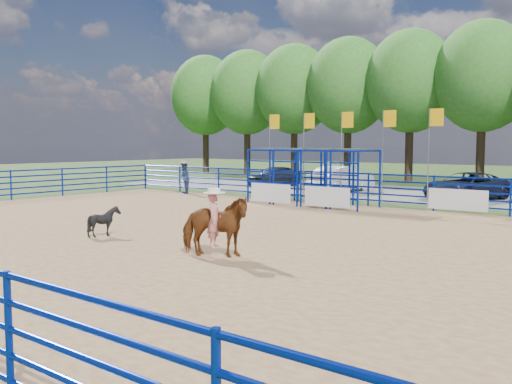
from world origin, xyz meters
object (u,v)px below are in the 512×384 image
(horse_and_rider, at_px, (214,222))
(calf, at_px, (104,221))
(car_a, at_px, (274,176))
(spectator_cowboy, at_px, (184,178))
(car_c, at_px, (466,186))
(car_b, at_px, (342,179))

(horse_and_rider, distance_m, calf, 4.74)
(car_a, bearing_deg, horse_and_rider, -50.70)
(calf, height_order, spectator_cowboy, spectator_cowboy)
(calf, distance_m, car_c, 18.64)
(car_a, bearing_deg, spectator_cowboy, -88.65)
(car_a, distance_m, car_b, 5.41)
(spectator_cowboy, relative_size, car_a, 0.45)
(car_b, bearing_deg, horse_and_rider, 118.52)
(car_c, bearing_deg, car_b, -167.01)
(calf, height_order, car_b, car_b)
(horse_and_rider, bearing_deg, spectator_cowboy, 137.87)
(calf, bearing_deg, horse_and_rider, -125.11)
(car_a, xyz_separation_m, car_c, (12.61, -1.10, 0.01))
(spectator_cowboy, height_order, car_b, spectator_cowboy)
(spectator_cowboy, bearing_deg, car_c, 25.62)
(car_a, bearing_deg, calf, -61.49)
(car_b, bearing_deg, spectator_cowboy, 55.96)
(spectator_cowboy, xyz_separation_m, car_c, (13.30, 6.38, -0.22))
(car_a, height_order, car_c, car_c)
(horse_and_rider, relative_size, car_c, 0.49)
(car_a, xyz_separation_m, car_b, (5.36, -0.72, 0.07))
(horse_and_rider, distance_m, car_c, 18.20)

